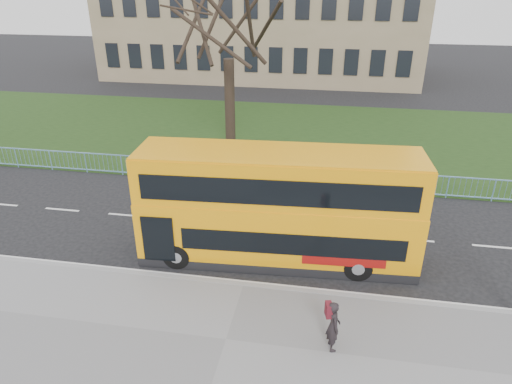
% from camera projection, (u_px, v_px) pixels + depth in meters
% --- Properties ---
extents(ground, '(120.00, 120.00, 0.00)m').
position_uv_depth(ground, '(252.00, 261.00, 16.61)').
color(ground, black).
rests_on(ground, ground).
extents(kerb, '(80.00, 0.20, 0.14)m').
position_uv_depth(kerb, '(244.00, 285.00, 15.21)').
color(kerb, gray).
rests_on(kerb, ground).
extents(grass_verge, '(80.00, 15.40, 0.08)m').
position_uv_depth(grass_verge, '(291.00, 135.00, 29.29)').
color(grass_verge, '#1A3312').
rests_on(grass_verge, ground).
extents(guard_railing, '(40.00, 0.12, 1.10)m').
position_uv_depth(guard_railing, '(276.00, 176.00, 22.23)').
color(guard_railing, '#7CB3DC').
rests_on(guard_railing, ground).
extents(bare_tree, '(8.97, 8.97, 12.82)m').
position_uv_depth(bare_tree, '(228.00, 38.00, 23.13)').
color(bare_tree, black).
rests_on(bare_tree, grass_verge).
extents(civic_building, '(30.00, 15.00, 14.00)m').
position_uv_depth(civic_building, '(264.00, 0.00, 45.41)').
color(civic_building, '#7E6D50').
rests_on(civic_building, ground).
extents(yellow_bus, '(9.83, 2.88, 4.07)m').
position_uv_depth(yellow_bus, '(278.00, 205.00, 15.88)').
color(yellow_bus, orange).
rests_on(yellow_bus, ground).
extents(pedestrian, '(0.50, 0.64, 1.54)m').
position_uv_depth(pedestrian, '(333.00, 326.00, 12.28)').
color(pedestrian, black).
rests_on(pedestrian, pavement).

